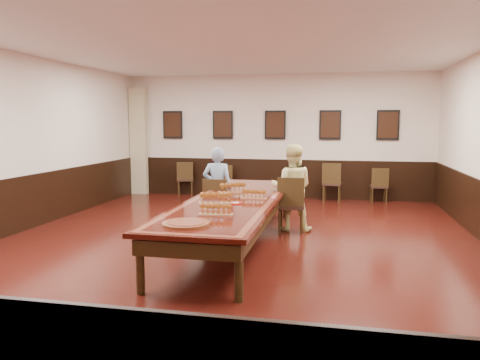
% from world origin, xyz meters
% --- Properties ---
extents(floor, '(8.00, 10.00, 0.02)m').
position_xyz_m(floor, '(0.00, 0.00, -0.01)').
color(floor, black).
rests_on(floor, ground).
extents(ceiling, '(8.00, 10.00, 0.02)m').
position_xyz_m(ceiling, '(0.00, 0.00, 3.21)').
color(ceiling, white).
rests_on(ceiling, floor).
extents(wall_back, '(8.00, 0.02, 3.20)m').
position_xyz_m(wall_back, '(0.00, 5.01, 1.60)').
color(wall_back, beige).
rests_on(wall_back, floor).
extents(wall_front, '(8.00, 0.02, 3.20)m').
position_xyz_m(wall_front, '(0.00, -5.01, 1.60)').
color(wall_front, beige).
rests_on(wall_front, floor).
extents(wall_left, '(0.02, 10.00, 3.20)m').
position_xyz_m(wall_left, '(-4.01, 0.00, 1.60)').
color(wall_left, beige).
rests_on(wall_left, floor).
extents(chair_man, '(0.49, 0.52, 0.95)m').
position_xyz_m(chair_man, '(-0.57, 1.11, 0.47)').
color(chair_man, black).
rests_on(chair_man, floor).
extents(chair_woman, '(0.49, 0.53, 1.01)m').
position_xyz_m(chair_woman, '(0.81, 1.15, 0.50)').
color(chair_woman, black).
rests_on(chair_woman, floor).
extents(spare_chair_a, '(0.53, 0.56, 0.91)m').
position_xyz_m(spare_chair_a, '(-2.41, 4.81, 0.46)').
color(spare_chair_a, black).
rests_on(spare_chair_a, floor).
extents(spare_chair_b, '(0.49, 0.52, 0.86)m').
position_xyz_m(spare_chair_b, '(-1.31, 4.77, 0.43)').
color(spare_chair_b, black).
rests_on(spare_chair_b, floor).
extents(spare_chair_c, '(0.50, 0.54, 0.97)m').
position_xyz_m(spare_chair_c, '(1.49, 4.58, 0.49)').
color(spare_chair_c, black).
rests_on(spare_chair_c, floor).
extents(spare_chair_d, '(0.43, 0.47, 0.87)m').
position_xyz_m(spare_chair_d, '(2.61, 4.65, 0.43)').
color(spare_chair_d, black).
rests_on(spare_chair_d, floor).
extents(person_man, '(0.58, 0.41, 1.52)m').
position_xyz_m(person_man, '(-0.58, 1.21, 0.76)').
color(person_man, teal).
rests_on(person_man, floor).
extents(person_woman, '(0.80, 0.64, 1.57)m').
position_xyz_m(person_woman, '(0.81, 1.26, 0.79)').
color(person_woman, '#FAF19C').
rests_on(person_woman, floor).
extents(pink_phone, '(0.07, 0.13, 0.01)m').
position_xyz_m(pink_phone, '(0.60, 0.26, 0.76)').
color(pink_phone, '#F852AE').
rests_on(pink_phone, conference_table).
extents(curtain, '(0.45, 0.18, 2.90)m').
position_xyz_m(curtain, '(-3.75, 4.82, 1.45)').
color(curtain, tan).
rests_on(curtain, floor).
extents(wainscoting, '(8.00, 10.00, 1.00)m').
position_xyz_m(wainscoting, '(0.00, 0.00, 0.50)').
color(wainscoting, black).
rests_on(wainscoting, floor).
extents(conference_table, '(1.40, 5.00, 0.76)m').
position_xyz_m(conference_table, '(0.00, 0.00, 0.61)').
color(conference_table, black).
rests_on(conference_table, floor).
extents(posters, '(6.14, 0.04, 0.74)m').
position_xyz_m(posters, '(0.00, 4.94, 1.90)').
color(posters, black).
rests_on(posters, wall_back).
extents(flight_a, '(0.50, 0.38, 0.18)m').
position_xyz_m(flight_a, '(-0.16, 0.65, 0.84)').
color(flight_a, '#97613F').
rests_on(flight_a, conference_table).
extents(flight_b, '(0.42, 0.14, 0.15)m').
position_xyz_m(flight_b, '(0.31, 0.10, 0.82)').
color(flight_b, '#97613F').
rests_on(flight_b, conference_table).
extents(flight_c, '(0.54, 0.31, 0.19)m').
position_xyz_m(flight_c, '(-0.16, -0.50, 0.84)').
color(flight_c, '#97613F').
rests_on(flight_c, conference_table).
extents(flight_d, '(0.45, 0.17, 0.17)m').
position_xyz_m(flight_d, '(0.06, -1.32, 0.83)').
color(flight_d, '#97613F').
rests_on(flight_d, conference_table).
extents(red_plate_grp, '(0.20, 0.20, 0.03)m').
position_xyz_m(red_plate_grp, '(0.12, -0.42, 0.76)').
color(red_plate_grp, '#A80E0B').
rests_on(red_plate_grp, conference_table).
extents(carved_platter, '(0.70, 0.70, 0.05)m').
position_xyz_m(carved_platter, '(-0.14, -1.96, 0.77)').
color(carved_platter, '#552511').
rests_on(carved_platter, conference_table).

